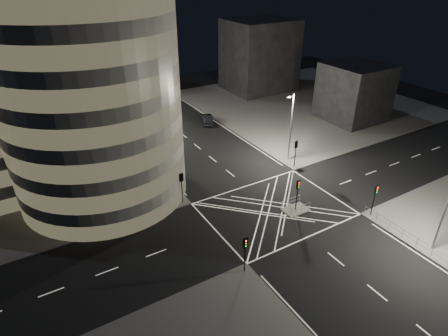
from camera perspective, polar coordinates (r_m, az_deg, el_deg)
ground at (r=45.32m, az=7.65°, el=-6.21°), size 120.00×120.00×0.00m
sidewalk_far_right at (r=80.88m, az=12.34°, el=9.72°), size 42.00×42.00×0.15m
central_island at (r=45.46m, az=10.82°, el=-6.26°), size 3.00×2.00×0.15m
office_tower_curved at (r=49.07m, az=-26.34°, el=10.34°), size 30.00×29.00×27.20m
office_block_rear at (r=71.95m, az=-29.49°, el=13.57°), size 24.00×16.00×22.00m
building_right_far at (r=86.64m, az=5.39°, el=16.74°), size 14.00×12.00×15.00m
building_right_near at (r=72.89m, az=19.20°, el=10.88°), size 10.00×10.00×10.00m
building_far_end at (r=90.26m, az=-18.35°, el=16.85°), size 18.00×8.00×18.00m
tree_a at (r=45.26m, az=-9.71°, el=-0.01°), size 4.16×4.16×6.55m
tree_b at (r=50.05m, az=-12.38°, el=3.51°), size 5.21×5.21×7.80m
tree_c at (r=55.33m, az=-14.51°, el=5.78°), size 3.73×3.73×6.97m
tree_d at (r=60.46m, az=-16.38°, el=8.37°), size 5.56×5.56×8.84m
tree_e at (r=66.62m, az=-17.61°, el=8.29°), size 3.69×3.69×5.83m
traffic_signal_fl at (r=44.71m, az=-6.49°, el=-2.19°), size 0.55×0.22×4.00m
traffic_signal_nl at (r=35.03m, az=3.23°, el=-12.16°), size 0.55×0.22×4.00m
traffic_signal_fr at (r=53.31m, az=10.89°, el=2.88°), size 0.55×0.22×4.00m
traffic_signal_nr at (r=45.50m, az=22.04°, el=-3.77°), size 0.55×0.22×4.00m
traffic_signal_island at (r=43.90m, az=11.16°, el=-3.24°), size 0.55×0.22×4.00m
street_lamp_left_near at (r=47.53m, az=-10.02°, el=3.13°), size 1.25×0.25×10.00m
street_lamp_left_far at (r=63.53m, az=-16.20°, el=9.15°), size 1.25×0.25×10.00m
street_lamp_right_far at (r=54.12m, az=10.15°, el=6.42°), size 1.25×0.25×10.00m
street_lamp_right_near at (r=41.70m, az=30.80°, el=-4.87°), size 1.25×0.25×10.00m
railing_near_right at (r=44.07m, az=26.44°, el=-9.51°), size 0.06×11.70×1.10m
railing_island_south at (r=44.58m, az=11.64°, el=-6.17°), size 2.80×0.06×1.10m
railing_island_north at (r=45.65m, az=10.16°, el=-5.08°), size 2.80×0.06×1.10m
sedan at (r=68.47m, az=-2.63°, el=7.48°), size 3.36×5.28×1.64m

